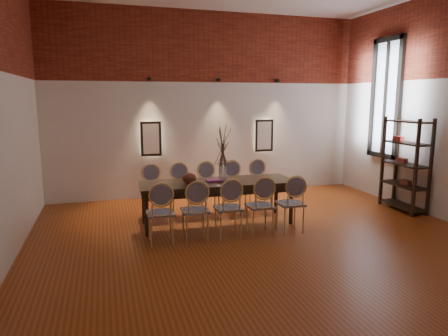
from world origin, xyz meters
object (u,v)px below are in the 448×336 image
object	(u,v)px
chair_far_c	(208,188)
chair_far_d	(235,187)
chair_far_e	(261,185)
vase	(223,172)
chair_near_c	(228,208)
chair_near_e	(290,203)
chair_far_b	(181,190)
bowl	(189,178)
chair_near_a	(160,213)
shelving_rack	(405,164)
chair_near_b	(195,210)
dining_table	(217,203)
book	(214,181)
chair_near_d	(260,206)
chair_far_a	(152,192)

from	to	relation	value
chair_far_c	chair_far_d	distance (m)	0.53
chair_far_e	vase	bearing A→B (deg)	36.36
chair_near_c	chair_near_e	bearing A→B (deg)	0.00
chair_far_b	bowl	world-z (taller)	chair_far_b
chair_far_b	vase	world-z (taller)	vase
vase	chair_near_a	bearing A→B (deg)	-150.47
vase	shelving_rack	bearing A→B (deg)	-3.13
chair_near_b	shelving_rack	world-z (taller)	shelving_rack
dining_table	book	world-z (taller)	book
chair_near_e	bowl	bearing A→B (deg)	157.09
shelving_rack	chair_near_d	bearing A→B (deg)	-169.06
chair_near_a	chair_far_d	world-z (taller)	same
dining_table	vase	size ratio (longest dim) A/B	8.75
dining_table	chair_near_e	xyz separation A→B (m)	(1.03, -0.74, 0.09)
chair_far_e	chair_near_b	bearing A→B (deg)	41.71
chair_far_a	chair_far_b	xyz separation A→B (m)	(0.52, -0.02, 0.00)
chair_far_b	bowl	size ratio (longest dim) A/B	3.92
chair_near_c	chair_far_c	bearing A→B (deg)	90.00
chair_far_c	chair_far_a	bearing A→B (deg)	0.00
chair_far_a	chair_far_e	xyz separation A→B (m)	(2.10, -0.07, 0.00)
chair_far_a	bowl	world-z (taller)	chair_far_a
chair_far_c	chair_far_d	bearing A→B (deg)	-180.00
chair_far_c	book	size ratio (longest dim) A/B	3.62
chair_near_c	chair_near_d	bearing A→B (deg)	-0.00
chair_near_e	shelving_rack	distance (m)	2.78
dining_table	chair_far_d	distance (m)	0.88
vase	chair_far_e	bearing A→B (deg)	34.42
chair_near_a	chair_near_b	distance (m)	0.53
chair_near_e	chair_far_e	distance (m)	1.40
vase	book	bearing A→B (deg)	176.24
bowl	dining_table	bearing A→B (deg)	3.85
chair_near_a	chair_far_a	xyz separation A→B (m)	(0.05, 1.40, 0.00)
chair_near_e	chair_far_d	xyz separation A→B (m)	(-0.48, 1.42, 0.00)
chair_near_b	chair_far_e	world-z (taller)	same
chair_near_b	shelving_rack	xyz separation A→B (m)	(4.26, 0.48, 0.43)
dining_table	book	bearing A→B (deg)	174.71
chair_near_c	chair_far_d	size ratio (longest dim) A/B	1.00
dining_table	chair_near_c	size ratio (longest dim) A/B	2.79
chair_near_b	chair_far_c	size ratio (longest dim) A/B	1.00
chair_near_c	chair_near_d	xyz separation A→B (m)	(0.52, -0.02, 0.00)
chair_near_a	chair_near_e	size ratio (longest dim) A/B	1.00
chair_far_d	book	xyz separation A→B (m)	(-0.60, -0.68, 0.30)
chair_far_d	chair_far_b	bearing A→B (deg)	0.00
chair_near_a	chair_near_d	world-z (taller)	same
dining_table	book	distance (m)	0.39
dining_table	bowl	size ratio (longest dim) A/B	10.94
chair_near_a	chair_far_e	xyz separation A→B (m)	(2.15, 1.33, 0.00)
chair_near_b	chair_near_e	distance (m)	1.58
chair_near_e	chair_far_b	size ratio (longest dim) A/B	1.00
chair_far_a	bowl	distance (m)	1.01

